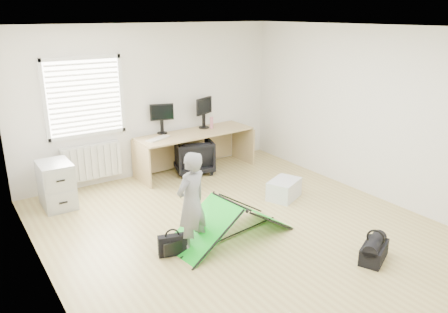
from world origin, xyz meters
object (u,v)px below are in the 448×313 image
laptop_bag (173,245)px  desk (196,152)px  filing_cabinet (56,185)px  office_chair (193,156)px  storage_crate (284,189)px  thermos (212,123)px  kite (231,219)px  monitor_right (204,117)px  person (191,203)px  duffel_bag (374,252)px  monitor_left (162,123)px

laptop_bag → desk: bearing=71.0°
filing_cabinet → office_chair: filing_cabinet is taller
storage_crate → desk: bearing=106.3°
thermos → kite: (-1.30, -2.55, -0.61)m
monitor_right → office_chair: (-0.36, -0.21, -0.66)m
filing_cabinet → person: 2.55m
desk → kite: bearing=-112.7°
filing_cabinet → monitor_right: size_ratio=1.59×
desk → monitor_right: monitor_right is taller
thermos → person: bearing=-126.5°
filing_cabinet → duffel_bag: size_ratio=1.48×
person → duffel_bag: 2.30m
office_chair → storage_crate: office_chair is taller
duffel_bag → monitor_right: bearing=64.3°
monitor_right → duffel_bag: (-0.08, -4.10, -0.87)m
thermos → office_chair: 0.73m
desk → monitor_left: monitor_left is taller
desk → person: 2.91m
filing_cabinet → storage_crate: bearing=-28.1°
monitor_left → kite: size_ratio=0.25×
office_chair → kite: (-0.84, -2.46, -0.06)m
desk → storage_crate: desk is taller
kite → storage_crate: kite is taller
monitor_left → person: person is taller
kite → laptop_bag: bearing=170.1°
storage_crate → laptop_bag: (-2.30, -0.56, -0.02)m
storage_crate → laptop_bag: storage_crate is taller
thermos → person: size_ratio=0.17×
desk → thermos: thermos is taller
filing_cabinet → kite: filing_cabinet is taller
monitor_right → thermos: bearing=-74.3°
person → laptop_bag: 0.58m
desk → monitor_right: bearing=30.0°
thermos → storage_crate: size_ratio=0.41×
monitor_right → laptop_bag: bearing=-152.0°
desk → kite: 2.63m
monitor_left → thermos: (0.94, -0.20, -0.09)m
monitor_right → monitor_left: bearing=150.9°
monitor_right → laptop_bag: (-2.06, -2.64, -0.84)m
storage_crate → thermos: bearing=94.2°
monitor_right → office_chair: size_ratio=0.64×
monitor_left → kite: 2.86m
filing_cabinet → person: (1.08, -2.29, 0.29)m
filing_cabinet → kite: bearing=-53.3°
laptop_bag → kite: bearing=14.5°
monitor_right → kite: bearing=-138.3°
duffel_bag → person: bearing=115.7°
office_chair → person: (-1.43, -2.46, 0.33)m
monitor_right → laptop_bag: 3.45m
desk → person: person is taller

